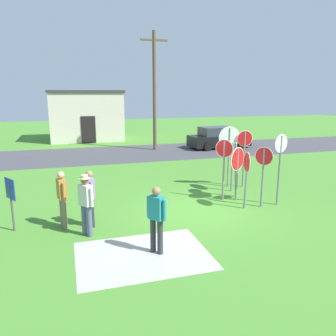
% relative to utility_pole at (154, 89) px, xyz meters
% --- Properties ---
extents(ground_plane, '(80.00, 80.00, 0.00)m').
position_rel_utility_pole_xyz_m(ground_plane, '(-1.82, -12.46, -4.08)').
color(ground_plane, '#47842D').
extents(street_asphalt, '(60.00, 6.40, 0.01)m').
position_rel_utility_pole_xyz_m(street_asphalt, '(-1.82, -0.90, -4.08)').
color(street_asphalt, '#424247').
rests_on(street_asphalt, ground).
extents(concrete_path, '(3.20, 2.40, 0.01)m').
position_rel_utility_pole_xyz_m(concrete_path, '(-4.24, -14.97, -4.08)').
color(concrete_path, '#ADAAA3').
rests_on(concrete_path, ground).
extents(building_background, '(5.90, 4.81, 4.06)m').
position_rel_utility_pole_xyz_m(building_background, '(-4.18, 6.77, -2.05)').
color(building_background, beige).
rests_on(building_background, ground).
extents(utility_pole, '(1.80, 0.24, 7.81)m').
position_rel_utility_pole_xyz_m(utility_pole, '(0.00, 0.00, 0.00)').
color(utility_pole, brown).
rests_on(utility_pole, ground).
extents(parked_car_on_street, '(4.41, 2.24, 1.51)m').
position_rel_utility_pole_xyz_m(parked_car_on_street, '(4.53, -0.60, -3.40)').
color(parked_car_on_street, black).
rests_on(parked_car_on_street, ground).
extents(stop_sign_leaning_left, '(0.07, 0.84, 1.97)m').
position_rel_utility_pole_xyz_m(stop_sign_leaning_left, '(0.39, -10.62, -2.75)').
color(stop_sign_leaning_left, slate).
rests_on(stop_sign_leaning_left, ground).
extents(stop_sign_tallest, '(0.20, 0.68, 1.96)m').
position_rel_utility_pole_xyz_m(stop_sign_tallest, '(-0.13, -12.64, -2.76)').
color(stop_sign_tallest, slate).
rests_on(stop_sign_tallest, ground).
extents(stop_sign_low_front, '(0.40, 0.52, 2.11)m').
position_rel_utility_pole_xyz_m(stop_sign_low_front, '(0.49, -12.65, -2.68)').
color(stop_sign_low_front, slate).
rests_on(stop_sign_low_front, ground).
extents(stop_sign_leaning_right, '(0.47, 0.49, 2.26)m').
position_rel_utility_pole_xyz_m(stop_sign_leaning_right, '(-0.45, -11.56, -2.57)').
color(stop_sign_leaning_right, slate).
rests_on(stop_sign_leaning_right, ground).
extents(stop_sign_center_cluster, '(0.90, 0.14, 2.54)m').
position_rel_utility_pole_xyz_m(stop_sign_center_cluster, '(0.55, -9.99, -2.31)').
color(stop_sign_center_cluster, slate).
rests_on(stop_sign_center_cluster, ground).
extents(stop_sign_rear_left, '(0.66, 0.13, 2.38)m').
position_rel_utility_pole_xyz_m(stop_sign_rear_left, '(1.16, -10.17, -2.49)').
color(stop_sign_rear_left, slate).
rests_on(stop_sign_rear_left, ground).
extents(stop_sign_nearest, '(0.75, 0.44, 1.98)m').
position_rel_utility_pole_xyz_m(stop_sign_nearest, '(-0.00, -11.76, -2.74)').
color(stop_sign_nearest, slate).
rests_on(stop_sign_nearest, ground).
extents(stop_sign_rear_right, '(0.62, 0.21, 2.51)m').
position_rel_utility_pole_xyz_m(stop_sign_rear_right, '(1.15, -12.62, -2.41)').
color(stop_sign_rear_right, slate).
rests_on(stop_sign_rear_right, ground).
extents(stop_sign_far_back, '(0.32, 0.58, 2.09)m').
position_rel_utility_pole_xyz_m(stop_sign_far_back, '(0.17, -11.33, -2.69)').
color(stop_sign_far_back, slate).
rests_on(stop_sign_far_back, ground).
extents(person_holding_notes, '(0.27, 0.56, 1.69)m').
position_rel_utility_pole_xyz_m(person_holding_notes, '(-5.29, -12.71, -3.13)').
color(person_holding_notes, '#2D2D33').
rests_on(person_holding_notes, ground).
extents(person_in_teal, '(0.31, 0.55, 1.69)m').
position_rel_utility_pole_xyz_m(person_in_teal, '(-6.07, -12.56, -3.13)').
color(person_in_teal, '#7A6B56').
rests_on(person_in_teal, ground).
extents(person_with_sunhat, '(0.39, 0.47, 1.69)m').
position_rel_utility_pole_xyz_m(person_with_sunhat, '(-3.87, -14.92, -3.13)').
color(person_with_sunhat, '#2D2D33').
rests_on(person_with_sunhat, ground).
extents(person_near_signs, '(0.39, 0.47, 1.74)m').
position_rel_utility_pole_xyz_m(person_near_signs, '(-5.45, -13.38, -3.10)').
color(person_near_signs, '#4C5670').
rests_on(person_near_signs, ground).
extents(info_panel_middle, '(0.32, 0.53, 1.55)m').
position_rel_utility_pole_xyz_m(info_panel_middle, '(-7.45, -12.43, -3.02)').
color(info_panel_middle, '#4C4C51').
rests_on(info_panel_middle, ground).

